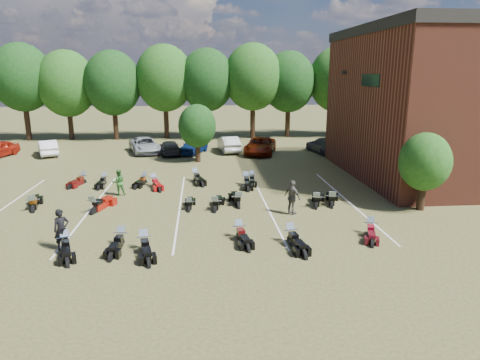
{
  "coord_description": "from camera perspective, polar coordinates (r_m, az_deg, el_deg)",
  "views": [
    {
      "loc": [
        -1.7,
        -20.9,
        7.51
      ],
      "look_at": [
        0.59,
        4.0,
        1.2
      ],
      "focal_mm": 32.0,
      "sensor_mm": 36.0,
      "label": 1
    }
  ],
  "objects": [
    {
      "name": "motorcycle_1",
      "position": [
        20.27,
        -22.18,
        -8.69
      ],
      "size": [
        1.41,
        2.37,
        1.26
      ],
      "primitive_type": null,
      "rotation": [
        0.0,
        0.0,
        0.33
      ],
      "color": "black",
      "rests_on": "ground"
    },
    {
      "name": "motorcycle_16",
      "position": [
        31.04,
        -17.59,
        -0.52
      ],
      "size": [
        0.74,
        2.08,
        1.14
      ],
      "primitive_type": null,
      "rotation": [
        0.0,
        0.0,
        -0.05
      ],
      "color": "black",
      "rests_on": "ground"
    },
    {
      "name": "motorcycle_20",
      "position": [
        30.11,
        1.6,
        -0.29
      ],
      "size": [
        0.85,
        2.1,
        1.14
      ],
      "primitive_type": null,
      "rotation": [
        0.0,
        0.0,
        -0.1
      ],
      "color": "black",
      "rests_on": "ground"
    },
    {
      "name": "motorcycle_6",
      "position": [
        21.52,
        16.9,
        -6.91
      ],
      "size": [
        1.28,
        2.18,
        1.16
      ],
      "primitive_type": null,
      "rotation": [
        0.0,
        0.0,
        -0.32
      ],
      "color": "#4F0B14",
      "rests_on": "ground"
    },
    {
      "name": "ground",
      "position": [
        22.28,
        -0.58,
        -5.54
      ],
      "size": [
        160.0,
        160.0,
        0.0
      ],
      "primitive_type": "plane",
      "color": "brown",
      "rests_on": "ground"
    },
    {
      "name": "motorcycle_8",
      "position": [
        26.45,
        -25.82,
        -3.79
      ],
      "size": [
        1.36,
        2.61,
        1.39
      ],
      "primitive_type": null,
      "rotation": [
        0.0,
        0.0,
        3.38
      ],
      "color": "black",
      "rests_on": "ground"
    },
    {
      "name": "motorcycle_12",
      "position": [
        24.79,
        10.12,
        -3.7
      ],
      "size": [
        1.53,
        2.54,
        1.35
      ],
      "primitive_type": null,
      "rotation": [
        0.0,
        0.0,
        2.8
      ],
      "color": "black",
      "rests_on": "ground"
    },
    {
      "name": "young_tree_near_building",
      "position": [
        25.52,
        23.43,
        2.24
      ],
      "size": [
        2.8,
        2.8,
        4.16
      ],
      "color": "black",
      "rests_on": "ground"
    },
    {
      "name": "car_5",
      "position": [
        41.62,
        -1.52,
        4.82
      ],
      "size": [
        2.16,
        4.79,
        1.52
      ],
      "primitive_type": "imported",
      "rotation": [
        0.0,
        0.0,
        3.26
      ],
      "color": "#A6A7A2",
      "rests_on": "ground"
    },
    {
      "name": "motorcycle_18",
      "position": [
        30.62,
        -5.95,
        -0.12
      ],
      "size": [
        1.34,
        2.43,
        1.29
      ],
      "primitive_type": null,
      "rotation": [
        0.0,
        0.0,
        0.28
      ],
      "color": "black",
      "rests_on": "ground"
    },
    {
      "name": "motorcycle_10",
      "position": [
        24.51,
        -0.24,
        -3.68
      ],
      "size": [
        0.95,
        2.46,
        1.34
      ],
      "primitive_type": null,
      "rotation": [
        0.0,
        0.0,
        3.22
      ],
      "color": "black",
      "rests_on": "ground"
    },
    {
      "name": "motorcycle_5",
      "position": [
        20.17,
        -0.11,
        -7.7
      ],
      "size": [
        1.01,
        2.24,
        1.2
      ],
      "primitive_type": null,
      "rotation": [
        0.0,
        0.0,
        0.15
      ],
      "color": "black",
      "rests_on": "ground"
    },
    {
      "name": "motorcycle_14",
      "position": [
        31.69,
        -20.14,
        -0.43
      ],
      "size": [
        1.34,
        2.2,
        1.17
      ],
      "primitive_type": null,
      "rotation": [
        0.0,
        0.0,
        -0.35
      ],
      "color": "#460A0A",
      "rests_on": "ground"
    },
    {
      "name": "tree_line",
      "position": [
        49.92,
        -4.56,
        12.74
      ],
      "size": [
        56.0,
        6.0,
        9.79
      ],
      "color": "black",
      "rests_on": "ground"
    },
    {
      "name": "car_2",
      "position": [
        42.06,
        -12.6,
        4.54
      ],
      "size": [
        3.77,
        5.72,
        1.46
      ],
      "primitive_type": "imported",
      "rotation": [
        0.0,
        0.0,
        0.28
      ],
      "color": "#9A9DA2",
      "rests_on": "ground"
    },
    {
      "name": "motorcycle_9",
      "position": [
        24.07,
        -6.78,
        -4.12
      ],
      "size": [
        0.71,
        2.04,
        1.13
      ],
      "primitive_type": null,
      "rotation": [
        0.0,
        0.0,
        3.11
      ],
      "color": "black",
      "rests_on": "ground"
    },
    {
      "name": "motorcycle_11",
      "position": [
        23.85,
        -3.31,
        -4.21
      ],
      "size": [
        1.15,
        2.39,
        1.28
      ],
      "primitive_type": null,
      "rotation": [
        0.0,
        0.0,
        2.95
      ],
      "color": "black",
      "rests_on": "ground"
    },
    {
      "name": "car_3",
      "position": [
        40.76,
        -9.36,
        4.27
      ],
      "size": [
        2.51,
        4.68,
        1.29
      ],
      "primitive_type": "imported",
      "rotation": [
        0.0,
        0.0,
        3.31
      ],
      "color": "black",
      "rests_on": "ground"
    },
    {
      "name": "motorcycle_19",
      "position": [
        29.41,
        0.81,
        -0.64
      ],
      "size": [
        0.78,
        2.32,
        1.28
      ],
      "primitive_type": null,
      "rotation": [
        0.0,
        0.0,
        -0.02
      ],
      "color": "black",
      "rests_on": "ground"
    },
    {
      "name": "motorcycle_13",
      "position": [
        25.15,
        12.13,
        -3.54
      ],
      "size": [
        1.46,
        2.56,
        1.36
      ],
      "primitive_type": null,
      "rotation": [
        0.0,
        0.0,
        2.84
      ],
      "color": "black",
      "rests_on": "ground"
    },
    {
      "name": "car_4",
      "position": [
        41.03,
        -6.22,
        4.57
      ],
      "size": [
        3.14,
        4.65,
        1.47
      ],
      "primitive_type": "imported",
      "rotation": [
        0.0,
        0.0,
        -0.36
      ],
      "color": "navy",
      "rests_on": "ground"
    },
    {
      "name": "motorcycle_17",
      "position": [
        30.46,
        -12.58,
        -0.46
      ],
      "size": [
        1.18,
        2.12,
        1.13
      ],
      "primitive_type": null,
      "rotation": [
        0.0,
        0.0,
        -0.28
      ],
      "color": "black",
      "rests_on": "ground"
    },
    {
      "name": "motorcycle_7",
      "position": [
        24.85,
        -18.84,
        -4.22
      ],
      "size": [
        1.59,
        2.65,
        1.41
      ],
      "primitive_type": null,
      "rotation": [
        0.0,
        0.0,
        2.81
      ],
      "color": "maroon",
      "rests_on": "ground"
    },
    {
      "name": "car_6",
      "position": [
        40.6,
        2.71,
        4.59
      ],
      "size": [
        3.93,
        6.05,
        1.55
      ],
      "primitive_type": "imported",
      "rotation": [
        0.0,
        0.0,
        -0.26
      ],
      "color": "#601605",
      "rests_on": "ground"
    },
    {
      "name": "person_green",
      "position": [
        27.79,
        -15.86,
        -0.31
      ],
      "size": [
        0.94,
        0.82,
        1.65
      ],
      "primitive_type": "imported",
      "rotation": [
        0.0,
        0.0,
        3.42
      ],
      "color": "#2D6525",
      "rests_on": "ground"
    },
    {
      "name": "parking_lines",
      "position": [
        25.09,
        -8.0,
        -3.39
      ],
      "size": [
        20.1,
        14.0,
        0.01
      ],
      "color": "silver",
      "rests_on": "ground"
    },
    {
      "name": "car_7",
      "position": [
        41.83,
        11.24,
        4.58
      ],
      "size": [
        3.01,
        5.45,
        1.5
      ],
      "primitive_type": "imported",
      "rotation": [
        0.0,
        0.0,
        3.33
      ],
      "color": "#3F3E44",
      "rests_on": "ground"
    },
    {
      "name": "motorcycle_15",
      "position": [
        29.66,
        -11.36,
        -0.79
      ],
      "size": [
        1.33,
        2.3,
        1.22
      ],
      "primitive_type": null,
      "rotation": [
        0.0,
        0.0,
        0.31
      ],
      "color": "#990B0C",
      "rests_on": "ground"
    },
    {
      "name": "motorcycle_4",
      "position": [
        19.75,
        6.76,
        -8.29
      ],
      "size": [
        1.03,
        2.36,
        1.27
      ],
      "primitive_type": null,
      "rotation": [
        0.0,
        0.0,
        0.14
      ],
      "color": "black",
      "rests_on": "ground"
    },
    {
      "name": "motorcycle_2",
      "position": [
        19.32,
        -12.6,
        -9.08
      ],
      "size": [
        1.2,
        2.37,
        1.27
      ],
      "primitive_type": null,
      "rotation": [
        0.0,
        0.0,
        0.22
      ],
      "color": "black",
      "rests_on": "ground"
    },
    {
      "name": "person_grey",
      "position": [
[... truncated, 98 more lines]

